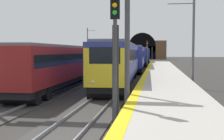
% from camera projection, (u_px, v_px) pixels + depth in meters
% --- Properties ---
extents(ground_plane, '(320.00, 320.00, 0.00)m').
position_uv_depth(ground_plane, '(60.00, 140.00, 11.00)').
color(ground_plane, '#302D2B').
extents(platform_right, '(112.00, 4.15, 1.01)m').
position_uv_depth(platform_right, '(176.00, 131.00, 10.31)').
color(platform_right, '#ADA89E').
rests_on(platform_right, ground_plane).
extents(platform_right_edge_strip, '(112.00, 0.50, 0.01)m').
position_uv_depth(platform_right_edge_strip, '(125.00, 115.00, 10.55)').
color(platform_right_edge_strip, yellow).
rests_on(platform_right_edge_strip, platform_right).
extents(track_main_line, '(160.00, 3.01, 0.21)m').
position_uv_depth(track_main_line, '(60.00, 139.00, 10.99)').
color(track_main_line, '#383533').
rests_on(track_main_line, ground_plane).
extents(train_main_approaching, '(78.63, 3.45, 4.13)m').
position_uv_depth(train_main_approaching, '(138.00, 56.00, 57.10)').
color(train_main_approaching, navy).
rests_on(train_main_approaching, ground_plane).
extents(train_adjacent_platform, '(36.92, 3.08, 3.83)m').
position_uv_depth(train_adjacent_platform, '(85.00, 61.00, 34.59)').
color(train_adjacent_platform, maroon).
rests_on(train_adjacent_platform, ground_plane).
extents(railway_signal_near, '(0.39, 0.38, 5.71)m').
position_uv_depth(railway_signal_near, '(115.00, 49.00, 12.16)').
color(railway_signal_near, '#38383D').
rests_on(railway_signal_near, ground_plane).
extents(railway_signal_mid, '(0.39, 0.38, 5.15)m').
position_uv_depth(railway_signal_mid, '(147.00, 53.00, 51.37)').
color(railway_signal_mid, '#4C4C54').
rests_on(railway_signal_mid, ground_plane).
extents(railway_signal_far, '(0.39, 0.38, 4.77)m').
position_uv_depth(railway_signal_far, '(152.00, 52.00, 104.01)').
color(railway_signal_far, '#38383D').
rests_on(railway_signal_far, ground_plane).
extents(overhead_signal_gantry, '(0.70, 9.13, 7.18)m').
position_uv_depth(overhead_signal_gantry, '(48.00, 13.00, 16.11)').
color(overhead_signal_gantry, '#3F3F47').
rests_on(overhead_signal_gantry, ground_plane).
extents(tunnel_portal, '(2.63, 19.56, 10.95)m').
position_uv_depth(tunnel_portal, '(142.00, 50.00, 120.02)').
color(tunnel_portal, brown).
rests_on(tunnel_portal, ground_plane).
extents(catenary_mast_near, '(0.22, 1.80, 8.45)m').
position_uv_depth(catenary_mast_near, '(88.00, 47.00, 64.32)').
color(catenary_mast_near, '#595B60').
rests_on(catenary_mast_near, ground_plane).
extents(catenary_mast_far, '(0.22, 2.39, 8.12)m').
position_uv_depth(catenary_mast_far, '(193.00, 41.00, 25.84)').
color(catenary_mast_far, '#595B60').
rests_on(catenary_mast_far, ground_plane).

